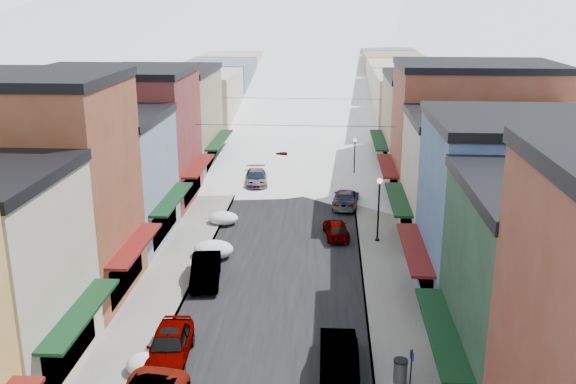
# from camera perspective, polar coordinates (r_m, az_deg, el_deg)

# --- Properties ---
(road) EXTENTS (10.00, 160.00, 0.01)m
(road) POSITION_cam_1_polar(r_m,az_deg,el_deg) (73.49, 1.43, 4.10)
(road) COLOR black
(road) RESTS_ON ground
(sidewalk_left) EXTENTS (3.20, 160.00, 0.15)m
(sidewalk_left) POSITION_cam_1_polar(r_m,az_deg,el_deg) (74.03, -3.70, 4.22)
(sidewalk_left) COLOR gray
(sidewalk_left) RESTS_ON ground
(sidewalk_right) EXTENTS (3.20, 160.00, 0.15)m
(sidewalk_right) POSITION_cam_1_polar(r_m,az_deg,el_deg) (73.51, 6.59, 4.05)
(sidewalk_right) COLOR gray
(sidewalk_right) RESTS_ON ground
(curb_left) EXTENTS (0.10, 160.00, 0.15)m
(curb_left) POSITION_cam_1_polar(r_m,az_deg,el_deg) (73.85, -2.50, 4.21)
(curb_left) COLOR slate
(curb_left) RESTS_ON ground
(curb_right) EXTENTS (0.10, 160.00, 0.15)m
(curb_right) POSITION_cam_1_polar(r_m,az_deg,el_deg) (73.45, 5.38, 4.08)
(curb_right) COLOR slate
(curb_right) RESTS_ON ground
(bldg_l_brick_near) EXTENTS (12.30, 8.20, 12.50)m
(bldg_l_brick_near) POSITION_cam_1_polar(r_m,az_deg,el_deg) (37.50, -22.65, 0.21)
(bldg_l_brick_near) COLOR brown
(bldg_l_brick_near) RESTS_ON ground
(bldg_l_grayblue) EXTENTS (11.30, 9.20, 9.00)m
(bldg_l_grayblue) POSITION_cam_1_polar(r_m,az_deg,el_deg) (45.23, -17.21, 1.14)
(bldg_l_grayblue) COLOR #7A8DA3
(bldg_l_grayblue) RESTS_ON ground
(bldg_l_brick_far) EXTENTS (13.30, 9.20, 11.00)m
(bldg_l_brick_far) POSITION_cam_1_polar(r_m,az_deg,el_deg) (53.57, -14.97, 4.78)
(bldg_l_brick_far) COLOR maroon
(bldg_l_brick_far) RESTS_ON ground
(bldg_l_tan) EXTENTS (11.30, 11.20, 10.00)m
(bldg_l_tan) POSITION_cam_1_polar(r_m,az_deg,el_deg) (62.77, -11.21, 6.26)
(bldg_l_tan) COLOR #927D5F
(bldg_l_tan) RESTS_ON ground
(bldg_r_blue) EXTENTS (11.30, 9.20, 10.50)m
(bldg_r_blue) POSITION_cam_1_polar(r_m,az_deg,el_deg) (35.91, 20.24, -1.89)
(bldg_r_blue) COLOR #3F608F
(bldg_r_blue) RESTS_ON ground
(bldg_r_cream) EXTENTS (12.30, 9.20, 9.00)m
(bldg_r_cream) POSITION_cam_1_polar(r_m,az_deg,el_deg) (44.56, 17.65, 0.87)
(bldg_r_cream) COLOR beige
(bldg_r_cream) RESTS_ON ground
(bldg_r_brick_far) EXTENTS (13.30, 9.20, 11.50)m
(bldg_r_brick_far) POSITION_cam_1_polar(r_m,az_deg,el_deg) (52.91, 16.08, 4.83)
(bldg_r_brick_far) COLOR brown
(bldg_r_brick_far) RESTS_ON ground
(bldg_r_tan) EXTENTS (11.30, 11.20, 9.50)m
(bldg_r_tan) POSITION_cam_1_polar(r_m,az_deg,el_deg) (62.55, 13.25, 5.86)
(bldg_r_tan) COLOR #8E815D
(bldg_r_tan) RESTS_ON ground
(distant_blocks) EXTENTS (34.00, 55.00, 8.00)m
(distant_blocks) POSITION_cam_1_polar(r_m,az_deg,el_deg) (95.47, 2.04, 9.46)
(distant_blocks) COLOR gray
(distant_blocks) RESTS_ON ground
(mountain_ridge) EXTENTS (670.00, 340.00, 34.00)m
(mountain_ridge) POSITION_cam_1_polar(r_m,az_deg,el_deg) (289.70, -0.67, 16.41)
(mountain_ridge) COLOR silver
(mountain_ridge) RESTS_ON ground
(overhead_cables) EXTENTS (16.40, 15.04, 0.04)m
(overhead_cables) POSITION_cam_1_polar(r_m,az_deg,el_deg) (60.04, 0.96, 7.26)
(overhead_cables) COLOR black
(overhead_cables) RESTS_ON ground
(car_silver_sedan) EXTENTS (2.16, 4.77, 1.59)m
(car_silver_sedan) POSITION_cam_1_polar(r_m,az_deg,el_deg) (30.93, -10.49, -13.22)
(car_silver_sedan) COLOR #A2A4AA
(car_silver_sedan) RESTS_ON ground
(car_dark_hatch) EXTENTS (2.20, 4.79, 1.52)m
(car_dark_hatch) POSITION_cam_1_polar(r_m,az_deg,el_deg) (38.47, -7.32, -6.89)
(car_dark_hatch) COLOR black
(car_dark_hatch) RESTS_ON ground
(car_silver_wagon) EXTENTS (2.54, 5.07, 1.41)m
(car_silver_wagon) POSITION_cam_1_polar(r_m,az_deg,el_deg) (57.55, -2.84, 1.22)
(car_silver_wagon) COLOR gray
(car_silver_wagon) RESTS_ON ground
(car_green_sedan) EXTENTS (1.75, 4.84, 1.59)m
(car_green_sedan) POSITION_cam_1_polar(r_m,az_deg,el_deg) (29.80, 4.52, -14.21)
(car_green_sedan) COLOR black
(car_green_sedan) RESTS_ON ground
(car_gray_suv) EXTENTS (2.08, 4.07, 1.32)m
(car_gray_suv) POSITION_cam_1_polar(r_m,az_deg,el_deg) (45.24, 4.31, -3.25)
(car_gray_suv) COLOR #92959A
(car_gray_suv) RESTS_ON ground
(car_black_sedan) EXTENTS (2.45, 5.04, 1.41)m
(car_black_sedan) POSITION_cam_1_polar(r_m,az_deg,el_deg) (51.98, 5.15, -0.54)
(car_black_sedan) COLOR black
(car_black_sedan) RESTS_ON ground
(car_lane_silver) EXTENTS (2.05, 4.92, 1.66)m
(car_lane_silver) POSITION_cam_1_polar(r_m,az_deg,el_deg) (63.67, -0.61, 2.88)
(car_lane_silver) COLOR gray
(car_lane_silver) RESTS_ON ground
(car_lane_white) EXTENTS (2.68, 5.22, 1.41)m
(car_lane_white) POSITION_cam_1_polar(r_m,az_deg,el_deg) (82.42, 3.09, 5.97)
(car_lane_white) COLOR white
(car_lane_white) RESTS_ON ground
(parking_sign) EXTENTS (0.13, 0.28, 2.16)m
(parking_sign) POSITION_cam_1_polar(r_m,az_deg,el_deg) (28.04, 10.88, -15.17)
(parking_sign) COLOR black
(parking_sign) RESTS_ON sidewalk_right
(trash_can) EXTENTS (0.64, 0.64, 1.08)m
(trash_can) POSITION_cam_1_polar(r_m,az_deg,el_deg) (29.18, 9.95, -15.38)
(trash_can) COLOR #515456
(trash_can) RESTS_ON sidewalk_right
(streetlamp_near) EXTENTS (0.37, 0.37, 4.45)m
(streetlamp_near) POSITION_cam_1_polar(r_m,az_deg,el_deg) (43.84, 8.08, -0.86)
(streetlamp_near) COLOR black
(streetlamp_near) RESTS_ON sidewalk_right
(streetlamp_far) EXTENTS (0.33, 0.33, 3.97)m
(streetlamp_far) POSITION_cam_1_polar(r_m,az_deg,el_deg) (58.46, 5.94, 3.37)
(streetlamp_far) COLOR black
(streetlamp_far) RESTS_ON sidewalk_right
(snow_pile_near) EXTENTS (2.16, 2.53, 0.91)m
(snow_pile_near) POSITION_cam_1_polar(r_m,az_deg,el_deg) (30.40, -12.04, -14.67)
(snow_pile_near) COLOR white
(snow_pile_near) RESTS_ON ground
(snow_pile_mid) EXTENTS (2.59, 2.79, 1.09)m
(snow_pile_mid) POSITION_cam_1_polar(r_m,az_deg,el_deg) (42.09, -6.60, -5.08)
(snow_pile_mid) COLOR white
(snow_pile_mid) RESTS_ON ground
(snow_pile_far) EXTENTS (2.19, 2.55, 0.93)m
(snow_pile_far) POSITION_cam_1_polar(r_m,az_deg,el_deg) (48.12, -5.72, -2.32)
(snow_pile_far) COLOR white
(snow_pile_far) RESTS_ON ground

